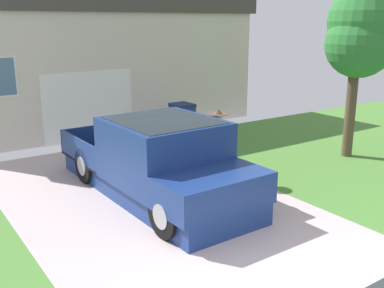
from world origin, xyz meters
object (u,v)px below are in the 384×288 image
object	(u,v)px
person_with_hat	(217,143)
front_yard_tree	(363,32)
house_with_garage	(91,52)
wheeled_trash_bin	(182,119)
pickup_truck	(162,163)
handbag	(220,178)

from	to	relation	value
person_with_hat	front_yard_tree	distance (m)	4.79
house_with_garage	wheeled_trash_bin	bearing A→B (deg)	-71.79
pickup_truck	front_yard_tree	bearing A→B (deg)	174.54
pickup_truck	front_yard_tree	distance (m)	6.22
house_with_garage	wheeled_trash_bin	size ratio (longest dim) A/B	10.01
person_with_hat	house_with_garage	world-z (taller)	house_with_garage
house_with_garage	front_yard_tree	size ratio (longest dim) A/B	2.40
handbag	house_with_garage	bearing A→B (deg)	87.53
pickup_truck	house_with_garage	distance (m)	8.38
person_with_hat	house_with_garage	xyz separation A→B (m)	(0.30, 7.83, 1.59)
pickup_truck	handbag	xyz separation A→B (m)	(1.51, -0.00, -0.62)
person_with_hat	wheeled_trash_bin	bearing A→B (deg)	-114.78
handbag	wheeled_trash_bin	world-z (taller)	wheeled_trash_bin
pickup_truck	handbag	distance (m)	1.63
handbag	house_with_garage	world-z (taller)	house_with_garage
house_with_garage	handbag	bearing A→B (deg)	-92.47
house_with_garage	front_yard_tree	xyz separation A→B (m)	(3.81, -8.43, 0.81)
handbag	front_yard_tree	size ratio (longest dim) A/B	0.10
pickup_truck	handbag	size ratio (longest dim) A/B	11.95
person_with_hat	house_with_garage	size ratio (longest dim) A/B	0.16
handbag	wheeled_trash_bin	xyz separation A→B (m)	(1.64, 4.04, 0.45)
pickup_truck	handbag	bearing A→B (deg)	178.90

